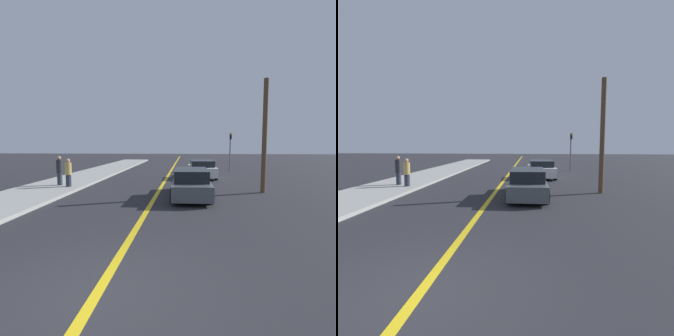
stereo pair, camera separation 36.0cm
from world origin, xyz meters
The scene contains 9 objects.
ground_plane centered at (0.00, 0.00, 0.00)m, with size 120.00×120.00×0.00m, color #28282D.
road_center_line centered at (0.00, 18.00, 0.00)m, with size 0.20×60.00×0.01m.
sidewalk_left centered at (-6.07, 17.28, 0.07)m, with size 3.53×34.55×0.15m.
car_near_right_lane centered at (1.69, 8.33, 0.65)m, with size 1.89×4.47×1.34m.
car_ahead_center centered at (2.58, 15.45, 0.64)m, with size 2.11×3.99×1.30m.
pedestrian_near_curb centered at (-5.06, 9.99, 0.92)m, with size 0.35×0.35×1.55m.
pedestrian_mid_group centered at (-5.80, 10.46, 0.98)m, with size 0.33×0.33×1.66m.
traffic_light centered at (5.48, 20.81, 2.16)m, with size 0.18×0.40×3.46m.
utility_pole centered at (5.40, 9.72, 2.88)m, with size 0.24×0.24×5.76m.
Camera 1 is at (1.51, -3.94, 2.53)m, focal length 28.00 mm.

